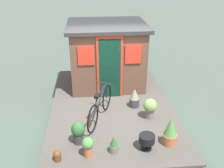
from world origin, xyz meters
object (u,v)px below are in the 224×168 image
at_px(houseboat_cabin, 107,54).
at_px(potted_plant_mint, 150,107).
at_px(potted_plant_thyme, 78,132).
at_px(potted_plant_basil, 114,145).
at_px(mooring_bollard, 57,156).
at_px(charcoal_grill, 147,139).
at_px(potted_plant_geranium, 134,98).
at_px(potted_plant_ivy, 88,146).
at_px(potted_plant_rosemary, 170,132).
at_px(bicycle, 100,106).

height_order(houseboat_cabin, potted_plant_mint, houseboat_cabin).
bearing_deg(potted_plant_mint, potted_plant_thyme, 115.25).
relative_size(houseboat_cabin, potted_plant_basil, 6.18).
bearing_deg(houseboat_cabin, mooring_bollard, 160.24).
xyz_separation_m(potted_plant_basil, charcoal_grill, (0.02, -0.68, 0.06)).
bearing_deg(mooring_bollard, potted_plant_geranium, -44.04).
distance_m(potted_plant_ivy, charcoal_grill, 1.21).
bearing_deg(mooring_bollard, potted_plant_basil, -82.58).
relative_size(houseboat_cabin, mooring_bollard, 10.34).
relative_size(houseboat_cabin, potted_plant_rosemary, 3.58).
distance_m(potted_plant_basil, charcoal_grill, 0.68).
bearing_deg(potted_plant_ivy, houseboat_cabin, -10.82).
height_order(houseboat_cabin, potted_plant_ivy, houseboat_cabin).
bearing_deg(potted_plant_rosemary, potted_plant_geranium, 16.09).
bearing_deg(houseboat_cabin, potted_plant_basil, 177.75).
distance_m(potted_plant_mint, potted_plant_basil, 1.56).
distance_m(bicycle, potted_plant_mint, 1.22).
distance_m(houseboat_cabin, potted_plant_ivy, 3.55).
bearing_deg(houseboat_cabin, charcoal_grill, -170.56).
xyz_separation_m(potted_plant_geranium, potted_plant_basil, (-1.77, 0.73, -0.07)).
bearing_deg(charcoal_grill, potted_plant_ivy, 94.79).
bearing_deg(potted_plant_basil, potted_plant_thyme, 63.27).
bearing_deg(potted_plant_thyme, mooring_bollard, 141.57).
xyz_separation_m(potted_plant_rosemary, mooring_bollard, (-0.29, 2.32, -0.20)).
height_order(potted_plant_geranium, potted_plant_ivy, potted_plant_geranium).
height_order(potted_plant_geranium, potted_plant_mint, potted_plant_geranium).
relative_size(potted_plant_geranium, potted_plant_mint, 1.01).
height_order(potted_plant_basil, charcoal_grill, potted_plant_basil).
xyz_separation_m(bicycle, mooring_bollard, (-1.38, 0.92, -0.26)).
distance_m(potted_plant_mint, potted_plant_rosemary, 1.05).
xyz_separation_m(houseboat_cabin, charcoal_grill, (-3.31, -0.55, -0.72)).
relative_size(potted_plant_basil, potted_plant_rosemary, 0.58).
relative_size(houseboat_cabin, potted_plant_thyme, 4.55).
distance_m(potted_plant_ivy, potted_plant_rosemary, 1.74).
bearing_deg(houseboat_cabin, potted_plant_mint, -157.78).
bearing_deg(potted_plant_basil, houseboat_cabin, -2.25).
distance_m(potted_plant_geranium, potted_plant_rosemary, 1.69).
xyz_separation_m(bicycle, potted_plant_mint, (-0.06, -1.22, -0.07)).
height_order(potted_plant_basil, mooring_bollard, potted_plant_basil).
bearing_deg(charcoal_grill, potted_plant_mint, -16.02).
bearing_deg(mooring_bollard, potted_plant_thyme, -38.43).
relative_size(potted_plant_basil, charcoal_grill, 1.11).
xyz_separation_m(potted_plant_thyme, potted_plant_ivy, (-0.44, -0.20, -0.03)).
xyz_separation_m(bicycle, potted_plant_basil, (-1.23, -0.20, -0.19)).
xyz_separation_m(potted_plant_geranium, mooring_bollard, (-1.91, 1.85, -0.13)).
bearing_deg(potted_plant_thyme, potted_plant_ivy, -155.83).
xyz_separation_m(houseboat_cabin, potted_plant_geranium, (-1.57, -0.60, -0.71)).
distance_m(potted_plant_ivy, mooring_bollard, 0.62).
bearing_deg(mooring_bollard, houseboat_cabin, -19.76).
bearing_deg(potted_plant_basil, potted_plant_mint, -40.70).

